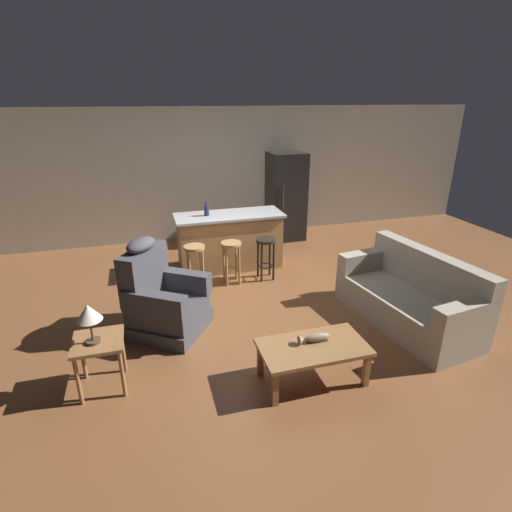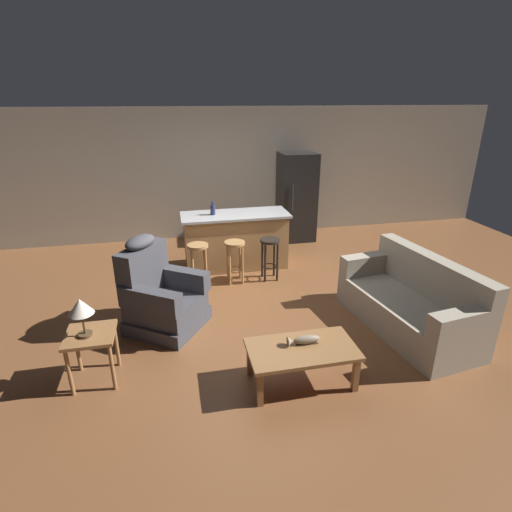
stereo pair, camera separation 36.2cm
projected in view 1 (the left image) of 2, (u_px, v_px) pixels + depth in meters
ground_plane at (251, 302)px, 5.78m from camera, size 12.00×12.00×0.00m
back_wall at (209, 175)px, 8.09m from camera, size 12.00×0.05×2.60m
coffee_table at (313, 350)px, 4.06m from camera, size 1.10×0.60×0.42m
fish_figurine at (314, 338)px, 4.09m from camera, size 0.34×0.10×0.10m
couch at (410, 298)px, 5.16m from camera, size 1.09×2.00×0.94m
recliner_near_lamp at (162, 299)px, 4.96m from camera, size 1.17×1.17×1.20m
end_table at (99, 348)px, 3.93m from camera, size 0.48×0.48×0.56m
table_lamp at (89, 314)px, 3.74m from camera, size 0.24×0.24×0.41m
kitchen_island at (230, 241)px, 6.81m from camera, size 1.80×0.70×0.95m
bar_stool_left at (195, 259)px, 6.07m from camera, size 0.32×0.32×0.68m
bar_stool_middle at (231, 255)px, 6.22m from camera, size 0.32×0.32×0.68m
bar_stool_right at (266, 251)px, 6.37m from camera, size 0.32×0.32×0.68m
refrigerator at (286, 197)px, 8.11m from camera, size 0.70×0.69×1.76m
bottle_tall_green at (207, 210)px, 6.52m from camera, size 0.08×0.08×0.23m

